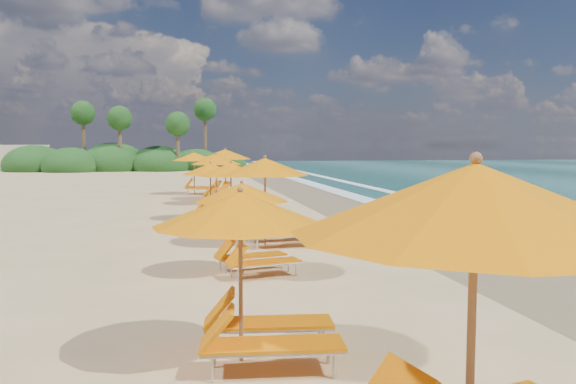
{
  "coord_description": "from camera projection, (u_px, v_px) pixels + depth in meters",
  "views": [
    {
      "loc": [
        -3.35,
        -18.44,
        2.73
      ],
      "look_at": [
        0.0,
        0.0,
        1.2
      ],
      "focal_mm": 35.57,
      "sensor_mm": 36.0,
      "label": 1
    }
  ],
  "objects": [
    {
      "name": "station_5",
      "position": [
        215.0,
        187.0,
        20.96
      ],
      "size": [
        2.42,
        2.26,
        2.14
      ],
      "rotation": [
        0.0,
        0.0,
        0.08
      ],
      "color": "olive",
      "rests_on": "ground"
    },
    {
      "name": "station_4",
      "position": [
        236.0,
        190.0,
        18.91
      ],
      "size": [
        2.67,
        2.55,
        2.22
      ],
      "rotation": [
        0.0,
        0.0,
        0.19
      ],
      "color": "olive",
      "rests_on": "ground"
    },
    {
      "name": "beach_building",
      "position": [
        10.0,
        158.0,
        61.94
      ],
      "size": [
        7.0,
        5.0,
        2.8
      ],
      "primitive_type": "cube",
      "color": "beige",
      "rests_on": "ground"
    },
    {
      "name": "station_3",
      "position": [
        272.0,
        195.0,
        15.64
      ],
      "size": [
        2.78,
        2.6,
        2.47
      ],
      "rotation": [
        0.0,
        0.0,
        0.08
      ],
      "color": "olive",
      "rests_on": "ground"
    },
    {
      "name": "treeline",
      "position": [
        123.0,
        162.0,
        61.69
      ],
      "size": [
        25.8,
        8.8,
        9.74
      ],
      "color": "#163D14",
      "rests_on": "ground"
    },
    {
      "name": "surf_foam",
      "position": [
        475.0,
        222.0,
        20.1
      ],
      "size": [
        4.0,
        160.0,
        0.01
      ],
      "color": "white",
      "rests_on": "ground"
    },
    {
      "name": "ground",
      "position": [
        288.0,
        228.0,
        18.91
      ],
      "size": [
        160.0,
        160.0,
        0.0
      ],
      "primitive_type": "plane",
      "color": "tan",
      "rests_on": "ground"
    },
    {
      "name": "station_2",
      "position": [
        249.0,
        222.0,
        12.05
      ],
      "size": [
        2.47,
        2.39,
        2.01
      ],
      "rotation": [
        0.0,
        0.0,
        0.24
      ],
      "color": "olive",
      "rests_on": "ground"
    },
    {
      "name": "station_8",
      "position": [
        198.0,
        170.0,
        31.91
      ],
      "size": [
        2.6,
        2.4,
        2.42
      ],
      "rotation": [
        0.0,
        0.0,
        0.01
      ],
      "color": "olive",
      "rests_on": "ground"
    },
    {
      "name": "station_7",
      "position": [
        229.0,
        171.0,
        28.74
      ],
      "size": [
        3.41,
        3.37,
        2.62
      ],
      "rotation": [
        0.0,
        0.0,
        0.4
      ],
      "color": "olive",
      "rests_on": "ground"
    },
    {
      "name": "station_6",
      "position": [
        220.0,
        176.0,
        26.45
      ],
      "size": [
        2.79,
        2.65,
        2.38
      ],
      "rotation": [
        0.0,
        0.0,
        0.14
      ],
      "color": "olive",
      "rests_on": "ground"
    },
    {
      "name": "station_1",
      "position": [
        254.0,
        264.0,
        7.17
      ],
      "size": [
        2.54,
        2.38,
        2.22
      ],
      "rotation": [
        0.0,
        0.0,
        -0.09
      ],
      "color": "olive",
      "rests_on": "ground"
    },
    {
      "name": "wet_sand",
      "position": [
        402.0,
        225.0,
        19.62
      ],
      "size": [
        4.0,
        160.0,
        0.01
      ],
      "primitive_type": "cube",
      "color": "#85714F",
      "rests_on": "ground"
    },
    {
      "name": "station_0",
      "position": [
        494.0,
        312.0,
        4.2
      ],
      "size": [
        3.3,
        3.18,
        2.69
      ],
      "rotation": [
        0.0,
        0.0,
        0.23
      ],
      "color": "olive",
      "rests_on": "ground"
    }
  ]
}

